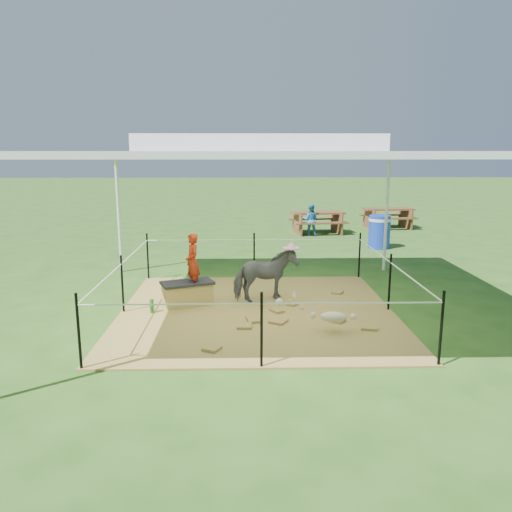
{
  "coord_description": "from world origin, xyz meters",
  "views": [
    {
      "loc": [
        -0.21,
        -8.1,
        2.67
      ],
      "look_at": [
        0.0,
        0.6,
        0.85
      ],
      "focal_mm": 35.0,
      "sensor_mm": 36.0,
      "label": 1
    }
  ],
  "objects_px": {
    "green_bottle": "(152,306)",
    "trash_barrel": "(379,232)",
    "distant_person": "(310,220)",
    "pony": "(265,275)",
    "woman": "(192,256)",
    "picnic_table_far": "(388,218)",
    "foal": "(333,315)",
    "picnic_table_near": "(317,223)",
    "straw_bale": "(188,294)"
  },
  "relations": [
    {
      "from": "straw_bale",
      "to": "pony",
      "type": "bearing_deg",
      "value": 7.47
    },
    {
      "from": "trash_barrel",
      "to": "distant_person",
      "type": "bearing_deg",
      "value": 126.92
    },
    {
      "from": "picnic_table_near",
      "to": "green_bottle",
      "type": "bearing_deg",
      "value": -122.41
    },
    {
      "from": "straw_bale",
      "to": "foal",
      "type": "bearing_deg",
      "value": -31.76
    },
    {
      "from": "straw_bale",
      "to": "picnic_table_near",
      "type": "distance_m",
      "value": 8.65
    },
    {
      "from": "straw_bale",
      "to": "picnic_table_near",
      "type": "relative_size",
      "value": 0.48
    },
    {
      "from": "distant_person",
      "to": "green_bottle",
      "type": "bearing_deg",
      "value": 75.57
    },
    {
      "from": "woman",
      "to": "green_bottle",
      "type": "distance_m",
      "value": 1.09
    },
    {
      "from": "picnic_table_far",
      "to": "green_bottle",
      "type": "bearing_deg",
      "value": -129.67
    },
    {
      "from": "distant_person",
      "to": "foal",
      "type": "bearing_deg",
      "value": 95.25
    },
    {
      "from": "straw_bale",
      "to": "distant_person",
      "type": "bearing_deg",
      "value": 67.2
    },
    {
      "from": "straw_bale",
      "to": "pony",
      "type": "height_order",
      "value": "pony"
    },
    {
      "from": "straw_bale",
      "to": "distant_person",
      "type": "xyz_separation_m",
      "value": [
        3.15,
        7.49,
        0.3
      ]
    },
    {
      "from": "foal",
      "to": "picnic_table_near",
      "type": "height_order",
      "value": "picnic_table_near"
    },
    {
      "from": "woman",
      "to": "green_bottle",
      "type": "height_order",
      "value": "woman"
    },
    {
      "from": "foal",
      "to": "green_bottle",
      "type": "bearing_deg",
      "value": 165.81
    },
    {
      "from": "green_bottle",
      "to": "foal",
      "type": "xyz_separation_m",
      "value": [
        2.87,
        -0.99,
        0.16
      ]
    },
    {
      "from": "woman",
      "to": "picnic_table_near",
      "type": "bearing_deg",
      "value": 135.03
    },
    {
      "from": "green_bottle",
      "to": "pony",
      "type": "distance_m",
      "value": 2.05
    },
    {
      "from": "trash_barrel",
      "to": "woman",
      "type": "bearing_deg",
      "value": -131.65
    },
    {
      "from": "woman",
      "to": "trash_barrel",
      "type": "distance_m",
      "value": 7.09
    },
    {
      "from": "pony",
      "to": "foal",
      "type": "distance_m",
      "value": 1.89
    },
    {
      "from": "woman",
      "to": "trash_barrel",
      "type": "height_order",
      "value": "woman"
    },
    {
      "from": "pony",
      "to": "distant_person",
      "type": "relative_size",
      "value": 1.09
    },
    {
      "from": "woman",
      "to": "picnic_table_far",
      "type": "xyz_separation_m",
      "value": [
        6.01,
        9.04,
        -0.54
      ]
    },
    {
      "from": "green_bottle",
      "to": "picnic_table_near",
      "type": "height_order",
      "value": "picnic_table_near"
    },
    {
      "from": "straw_bale",
      "to": "picnic_table_far",
      "type": "height_order",
      "value": "picnic_table_far"
    },
    {
      "from": "foal",
      "to": "trash_barrel",
      "type": "distance_m",
      "value": 7.17
    },
    {
      "from": "straw_bale",
      "to": "green_bottle",
      "type": "distance_m",
      "value": 0.71
    },
    {
      "from": "pony",
      "to": "picnic_table_near",
      "type": "xyz_separation_m",
      "value": [
        2.06,
        7.75,
        -0.14
      ]
    },
    {
      "from": "straw_bale",
      "to": "picnic_table_near",
      "type": "xyz_separation_m",
      "value": [
        3.44,
        7.93,
        0.15
      ]
    },
    {
      "from": "pony",
      "to": "foal",
      "type": "bearing_deg",
      "value": -170.36
    },
    {
      "from": "trash_barrel",
      "to": "picnic_table_near",
      "type": "relative_size",
      "value": 0.54
    },
    {
      "from": "distant_person",
      "to": "pony",
      "type": "bearing_deg",
      "value": 86.89
    },
    {
      "from": "trash_barrel",
      "to": "picnic_table_far",
      "type": "bearing_deg",
      "value": 70.82
    },
    {
      "from": "straw_bale",
      "to": "picnic_table_far",
      "type": "xyz_separation_m",
      "value": [
        6.11,
        9.04,
        0.14
      ]
    },
    {
      "from": "woman",
      "to": "distant_person",
      "type": "bearing_deg",
      "value": 135.69
    },
    {
      "from": "picnic_table_far",
      "to": "distant_person",
      "type": "relative_size",
      "value": 1.68
    },
    {
      "from": "distant_person",
      "to": "trash_barrel",
      "type": "bearing_deg",
      "value": 137.47
    },
    {
      "from": "green_bottle",
      "to": "trash_barrel",
      "type": "bearing_deg",
      "value": 46.98
    },
    {
      "from": "trash_barrel",
      "to": "foal",
      "type": "bearing_deg",
      "value": -110.26
    },
    {
      "from": "trash_barrel",
      "to": "picnic_table_near",
      "type": "xyz_separation_m",
      "value": [
        -1.37,
        2.65,
        -0.1
      ]
    },
    {
      "from": "trash_barrel",
      "to": "green_bottle",
      "type": "bearing_deg",
      "value": -133.02
    },
    {
      "from": "pony",
      "to": "green_bottle",
      "type": "bearing_deg",
      "value": 87.38
    },
    {
      "from": "pony",
      "to": "picnic_table_far",
      "type": "height_order",
      "value": "pony"
    },
    {
      "from": "trash_barrel",
      "to": "distant_person",
      "type": "xyz_separation_m",
      "value": [
        -1.65,
        2.2,
        0.05
      ]
    },
    {
      "from": "foal",
      "to": "picnic_table_near",
      "type": "bearing_deg",
      "value": 87.99
    },
    {
      "from": "straw_bale",
      "to": "trash_barrel",
      "type": "xyz_separation_m",
      "value": [
        4.8,
        5.29,
        0.25
      ]
    },
    {
      "from": "woman",
      "to": "distant_person",
      "type": "distance_m",
      "value": 8.1
    },
    {
      "from": "woman",
      "to": "picnic_table_far",
      "type": "distance_m",
      "value": 10.87
    }
  ]
}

